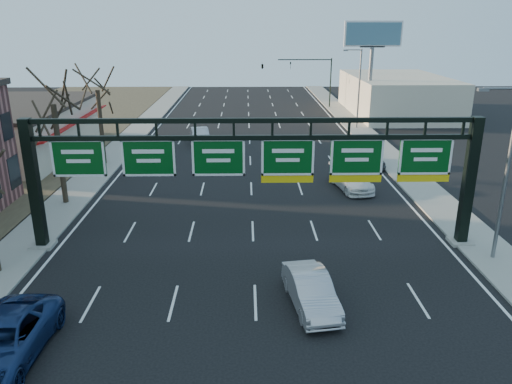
{
  "coord_description": "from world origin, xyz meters",
  "views": [
    {
      "loc": [
        -0.36,
        -17.5,
        11.87
      ],
      "look_at": [
        0.15,
        7.84,
        3.2
      ],
      "focal_mm": 35.0,
      "sensor_mm": 36.0,
      "label": 1
    }
  ],
  "objects_px": {
    "car_blue_suv": "(3,341)",
    "car_silver_sedan": "(311,291)",
    "sign_gantry": "(256,166)",
    "car_white_wagon": "(351,179)"
  },
  "relations": [
    {
      "from": "car_blue_suv",
      "to": "car_silver_sedan",
      "type": "relative_size",
      "value": 1.26
    },
    {
      "from": "sign_gantry",
      "to": "car_white_wagon",
      "type": "relative_size",
      "value": 4.78
    },
    {
      "from": "car_blue_suv",
      "to": "car_white_wagon",
      "type": "bearing_deg",
      "value": 51.18
    },
    {
      "from": "car_blue_suv",
      "to": "car_white_wagon",
      "type": "xyz_separation_m",
      "value": [
        16.78,
        19.72,
        -0.07
      ]
    },
    {
      "from": "car_white_wagon",
      "to": "sign_gantry",
      "type": "bearing_deg",
      "value": -137.24
    },
    {
      "from": "car_white_wagon",
      "to": "car_silver_sedan",
      "type": "bearing_deg",
      "value": -118.0
    },
    {
      "from": "sign_gantry",
      "to": "car_blue_suv",
      "type": "bearing_deg",
      "value": -133.9
    },
    {
      "from": "sign_gantry",
      "to": "car_silver_sedan",
      "type": "relative_size",
      "value": 5.3
    },
    {
      "from": "sign_gantry",
      "to": "car_white_wagon",
      "type": "xyz_separation_m",
      "value": [
        7.3,
        9.87,
        -3.88
      ]
    },
    {
      "from": "sign_gantry",
      "to": "car_white_wagon",
      "type": "height_order",
      "value": "sign_gantry"
    }
  ]
}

